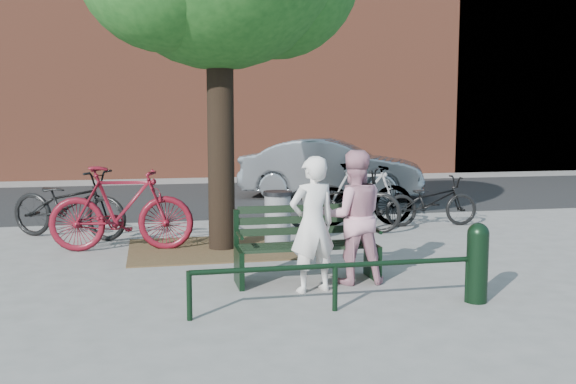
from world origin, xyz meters
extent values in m
plane|color=gray|center=(0.00, 0.00, 0.00)|extent=(90.00, 90.00, 0.00)
cube|color=brown|center=(-1.00, 2.20, 0.01)|extent=(2.40, 2.00, 0.02)
cube|color=black|center=(0.00, 8.50, 0.01)|extent=(40.00, 7.00, 0.01)
cube|color=brown|center=(0.00, 16.00, 6.00)|extent=(45.00, 4.00, 12.00)
cube|color=black|center=(-0.84, 0.00, 0.23)|extent=(0.06, 0.52, 0.45)
cube|color=black|center=(-0.84, 0.23, 0.67)|extent=(0.06, 0.06, 0.44)
cylinder|color=black|center=(-0.84, -0.10, 0.63)|extent=(0.04, 0.36, 0.04)
cube|color=black|center=(0.84, 0.00, 0.23)|extent=(0.06, 0.52, 0.45)
cube|color=black|center=(0.84, 0.23, 0.67)|extent=(0.06, 0.06, 0.44)
cylinder|color=black|center=(0.84, -0.10, 0.63)|extent=(0.04, 0.36, 0.04)
cube|color=black|center=(0.00, 0.00, 0.45)|extent=(1.64, 0.46, 0.04)
cube|color=black|center=(0.00, 0.23, 0.74)|extent=(1.64, 0.03, 0.47)
cylinder|color=black|center=(-1.50, -1.20, 0.25)|extent=(0.06, 0.06, 0.50)
cylinder|color=black|center=(0.00, -1.20, 0.25)|extent=(0.06, 0.06, 0.50)
cylinder|color=black|center=(1.50, -1.20, 0.25)|extent=(0.06, 0.06, 0.50)
cylinder|color=black|center=(0.00, -1.20, 0.48)|extent=(3.00, 0.06, 0.06)
cylinder|color=black|center=(-0.80, 2.20, 1.90)|extent=(0.40, 0.40, 3.80)
imported|color=silver|center=(-0.04, -0.42, 0.79)|extent=(0.65, 0.50, 1.57)
imported|color=#C08494|center=(0.54, -0.13, 0.81)|extent=(0.83, 0.67, 1.62)
cylinder|color=black|center=(1.60, -1.22, 0.38)|extent=(0.23, 0.23, 0.76)
sphere|color=black|center=(1.60, -1.22, 0.76)|extent=(0.23, 0.23, 0.23)
cylinder|color=gray|center=(0.03, 2.00, 0.42)|extent=(0.40, 0.40, 0.83)
cylinder|color=black|center=(0.03, 2.00, 0.86)|extent=(0.44, 0.44, 0.06)
imported|color=black|center=(-3.19, 3.63, 0.57)|extent=(2.27, 1.75, 1.15)
imported|color=#580C17|center=(-2.29, 2.38, 0.64)|extent=(2.19, 0.83, 1.29)
imported|color=black|center=(1.45, 3.33, 0.56)|extent=(2.21, 1.68, 1.11)
imported|color=gray|center=(1.99, 3.80, 0.58)|extent=(1.97, 0.69, 1.16)
imported|color=black|center=(3.23, 3.49, 0.46)|extent=(1.80, 0.72, 0.93)
imported|color=slate|center=(2.57, 7.84, 0.74)|extent=(4.74, 3.16, 1.48)
camera|label=1|loc=(-1.85, -7.45, 2.01)|focal=40.00mm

